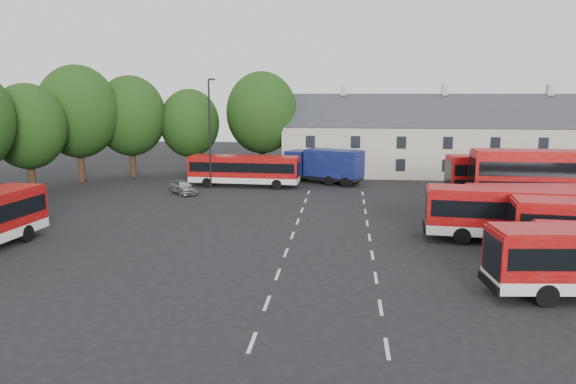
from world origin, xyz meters
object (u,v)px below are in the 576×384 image
object	(u,v)px
silver_car	(183,187)
box_truck	(325,164)
bus_dd_south	(556,179)
lamppost	(210,130)

from	to	relation	value
silver_car	box_truck	bearing A→B (deg)	-9.35
bus_dd_south	lamppost	bearing A→B (deg)	162.22
box_truck	silver_car	distance (m)	14.80
box_truck	lamppost	bearing A→B (deg)	-135.60
silver_car	lamppost	bearing A→B (deg)	23.43
silver_car	lamppost	xyz separation A→B (m)	(1.81, 3.54, 4.97)
bus_dd_south	silver_car	distance (m)	31.17
silver_car	lamppost	world-z (taller)	lamppost
silver_car	lamppost	distance (m)	6.37
box_truck	lamppost	world-z (taller)	lamppost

